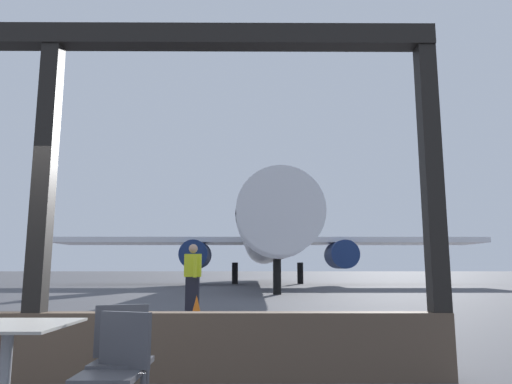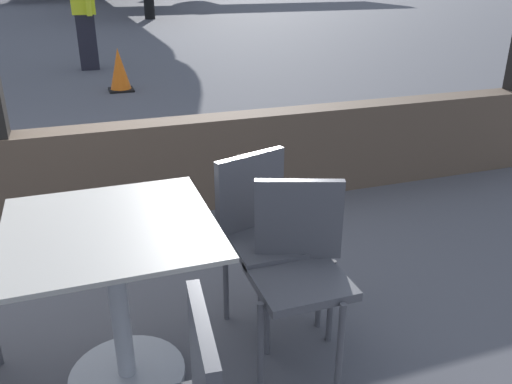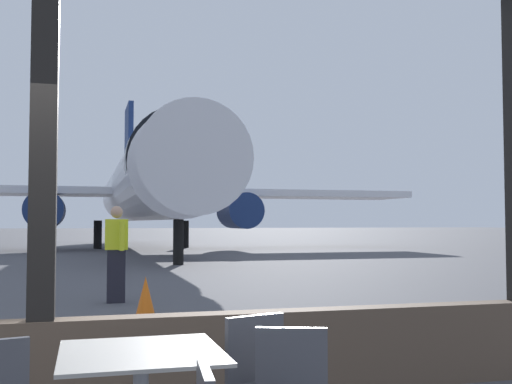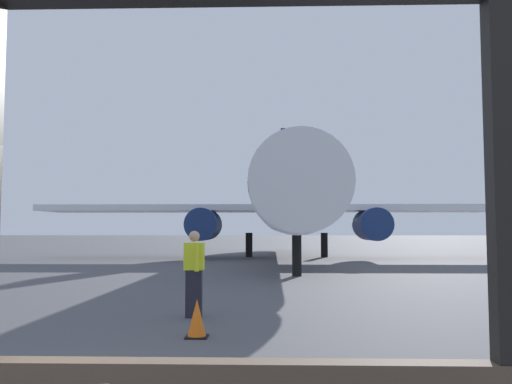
{
  "view_description": "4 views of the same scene",
  "coord_description": "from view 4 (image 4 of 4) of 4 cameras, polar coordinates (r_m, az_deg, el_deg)",
  "views": [
    {
      "loc": [
        2.33,
        -5.17,
        1.17
      ],
      "look_at": [
        2.44,
        13.69,
        4.21
      ],
      "focal_mm": 33.04,
      "sensor_mm": 36.0,
      "label": 1
    },
    {
      "loc": [
        0.54,
        -3.69,
        1.72
      ],
      "look_at": [
        1.3,
        -1.52,
        0.74
      ],
      "focal_mm": 36.95,
      "sensor_mm": 36.0,
      "label": 2
    },
    {
      "loc": [
        0.32,
        -5.0,
        1.44
      ],
      "look_at": [
        5.76,
        14.61,
        2.45
      ],
      "focal_mm": 43.26,
      "sensor_mm": 36.0,
      "label": 3
    },
    {
      "loc": [
        2.44,
        -4.45,
        1.77
      ],
      "look_at": [
        1.88,
        14.74,
        3.11
      ],
      "focal_mm": 37.55,
      "sensor_mm": 36.0,
      "label": 4
    }
  ],
  "objects": [
    {
      "name": "ground_plane",
      "position": [
        44.55,
        -1.48,
        -6.26
      ],
      "size": [
        220.0,
        220.0,
        0.0
      ],
      "primitive_type": "plane",
      "color": "#4C4C51"
    },
    {
      "name": "airplane",
      "position": [
        32.45,
        3.35,
        -1.21
      ],
      "size": [
        30.14,
        31.45,
        10.16
      ],
      "color": "silver",
      "rests_on": "ground"
    },
    {
      "name": "ground_crew_worker",
      "position": [
        11.01,
        -6.61,
        -8.5
      ],
      "size": [
        0.4,
        0.54,
        1.74
      ],
      "color": "black",
      "rests_on": "ground"
    },
    {
      "name": "traffic_cone",
      "position": [
        9.08,
        -6.32,
        -13.32
      ],
      "size": [
        0.36,
        0.36,
        0.63
      ],
      "color": "orange",
      "rests_on": "ground"
    }
  ]
}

